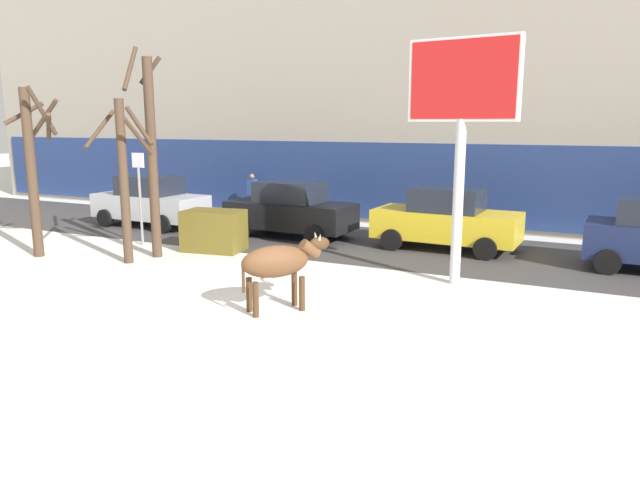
# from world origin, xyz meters

# --- Properties ---
(ground_plane) EXTENTS (120.00, 120.00, 0.00)m
(ground_plane) POSITION_xyz_m (0.00, 0.00, 0.00)
(ground_plane) COLOR white
(road_strip) EXTENTS (60.00, 5.60, 0.01)m
(road_strip) POSITION_xyz_m (0.00, 7.77, 0.00)
(road_strip) COLOR #423F3F
(road_strip) RESTS_ON ground
(building_facade) EXTENTS (44.00, 6.10, 13.00)m
(building_facade) POSITION_xyz_m (0.00, 14.42, 6.48)
(building_facade) COLOR #A39989
(building_facade) RESTS_ON ground
(cow_brown) EXTENTS (1.51, 1.74, 1.54)m
(cow_brown) POSITION_xyz_m (0.02, 0.78, 0.99)
(cow_brown) COLOR brown
(cow_brown) RESTS_ON ground
(billboard) EXTENTS (2.53, 0.49, 5.56)m
(billboard) POSITION_xyz_m (2.70, 4.37, 4.31)
(billboard) COLOR silver
(billboard) RESTS_ON ground
(car_silver_sedan) EXTENTS (4.25, 2.08, 1.84)m
(car_silver_sedan) POSITION_xyz_m (-9.12, 7.35, 0.91)
(car_silver_sedan) COLOR #B7BABF
(car_silver_sedan) RESTS_ON ground
(car_black_sedan) EXTENTS (4.25, 2.08, 1.84)m
(car_black_sedan) POSITION_xyz_m (-3.54, 7.74, 0.91)
(car_black_sedan) COLOR black
(car_black_sedan) RESTS_ON ground
(car_yellow_sedan) EXTENTS (4.25, 2.08, 1.84)m
(car_yellow_sedan) POSITION_xyz_m (1.54, 8.06, 0.91)
(car_yellow_sedan) COLOR gold
(car_yellow_sedan) RESTS_ON ground
(pedestrian_near_billboard) EXTENTS (0.36, 0.24, 1.73)m
(pedestrian_near_billboard) POSITION_xyz_m (-6.90, 10.71, 0.88)
(pedestrian_near_billboard) COLOR #282833
(pedestrian_near_billboard) RESTS_ON ground
(bare_tree_left_lot) EXTENTS (1.12, 1.11, 5.75)m
(bare_tree_left_lot) POSITION_xyz_m (-5.55, 3.51, 2.94)
(bare_tree_left_lot) COLOR #4C3828
(bare_tree_left_lot) RESTS_ON ground
(bare_tree_right_lot) EXTENTS (1.45, 1.41, 4.33)m
(bare_tree_right_lot) POSITION_xyz_m (-5.72, 2.61, 2.32)
(bare_tree_right_lot) COLOR #4C3828
(bare_tree_right_lot) RESTS_ON ground
(bare_tree_far_back) EXTENTS (1.58, 1.24, 4.66)m
(bare_tree_far_back) POSITION_xyz_m (-8.54, 2.17, 2.62)
(bare_tree_far_back) COLOR #4C3828
(bare_tree_far_back) RESTS_ON ground
(dumpster) EXTENTS (1.85, 1.35, 1.20)m
(dumpster) POSITION_xyz_m (-4.54, 4.89, 0.60)
(dumpster) COLOR brown
(dumpster) RESTS_ON ground
(street_sign) EXTENTS (0.44, 0.08, 2.82)m
(street_sign) POSITION_xyz_m (-7.06, 4.64, 1.67)
(street_sign) COLOR gray
(street_sign) RESTS_ON ground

